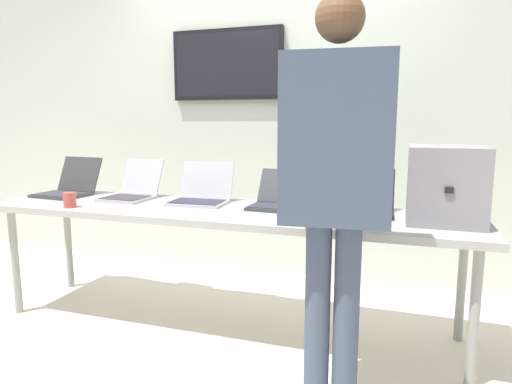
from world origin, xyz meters
name	(u,v)px	position (x,y,z in m)	size (l,w,h in m)	color
ground	(224,328)	(0.00, 0.00, -0.02)	(8.00, 8.00, 0.04)	beige
back_wall	(273,120)	(-0.01, 1.13, 1.28)	(8.00, 0.11, 2.53)	beige
workbench	(222,217)	(0.00, 0.00, 0.70)	(2.96, 0.70, 0.75)	#A6A9A1
equipment_box	(446,184)	(1.24, 0.04, 0.94)	(0.38, 0.41, 0.40)	gray
laptop_station_0	(68,187)	(-1.24, 0.13, 0.81)	(0.38, 0.40, 0.26)	#383838
laptop_station_1	(132,190)	(-0.72, 0.15, 0.81)	(0.32, 0.39, 0.26)	#AEADB5
laptop_station_2	(201,194)	(-0.20, 0.14, 0.80)	(0.37, 0.35, 0.26)	#AEB4B8
laptop_station_3	(278,199)	(0.31, 0.15, 0.80)	(0.33, 0.36, 0.22)	#33393D
laptop_station_4	(362,203)	(0.81, 0.14, 0.80)	(0.36, 0.32, 0.25)	black
person	(336,169)	(0.77, -0.62, 1.07)	(0.47, 0.62, 1.77)	#435064
coffee_mug	(70,200)	(-0.91, -0.25, 0.79)	(0.08, 0.08, 0.09)	#C54B3C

